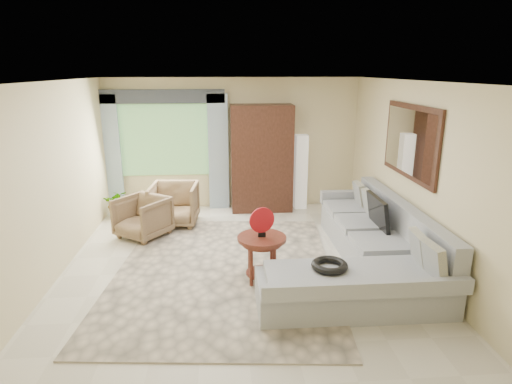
{
  "coord_description": "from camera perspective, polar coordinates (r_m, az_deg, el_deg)",
  "views": [
    {
      "loc": [
        -0.22,
        -5.53,
        2.75
      ],
      "look_at": [
        0.25,
        0.35,
        1.05
      ],
      "focal_mm": 30.0,
      "sensor_mm": 36.0,
      "label": 1
    }
  ],
  "objects": [
    {
      "name": "ground",
      "position": [
        6.18,
        -2.09,
        -10.36
      ],
      "size": [
        6.0,
        6.0,
        0.0
      ],
      "primitive_type": "plane",
      "color": "silver",
      "rests_on": "ground"
    },
    {
      "name": "area_rug",
      "position": [
        6.17,
        -4.19,
        -10.34
      ],
      "size": [
        3.36,
        4.26,
        0.02
      ],
      "primitive_type": "cube",
      "rotation": [
        0.0,
        0.0,
        -0.09
      ],
      "color": "beige",
      "rests_on": "ground"
    },
    {
      "name": "sectional_sofa",
      "position": [
        6.22,
        14.75,
        -7.84
      ],
      "size": [
        2.3,
        3.46,
        0.9
      ],
      "color": "#A2A7AB",
      "rests_on": "ground"
    },
    {
      "name": "tv_screen",
      "position": [
        6.56,
        15.95,
        -2.6
      ],
      "size": [
        0.14,
        0.74,
        0.48
      ],
      "primitive_type": "cube",
      "rotation": [
        0.0,
        -0.17,
        0.0
      ],
      "color": "black",
      "rests_on": "sectional_sofa"
    },
    {
      "name": "garden_hose",
      "position": [
        5.13,
        9.78,
        -9.62
      ],
      "size": [
        0.43,
        0.43,
        0.09
      ],
      "primitive_type": "torus",
      "color": "black",
      "rests_on": "sectional_sofa"
    },
    {
      "name": "coffee_table",
      "position": [
        5.73,
        0.77,
        -8.81
      ],
      "size": [
        0.64,
        0.64,
        0.64
      ],
      "rotation": [
        0.0,
        0.0,
        -0.16
      ],
      "color": "#4A2113",
      "rests_on": "ground"
    },
    {
      "name": "red_disc",
      "position": [
        5.53,
        0.79,
        -3.77
      ],
      "size": [
        0.33,
        0.11,
        0.34
      ],
      "primitive_type": "cylinder",
      "rotation": [
        1.57,
        0.0,
        0.27
      ],
      "color": "#A61017",
      "rests_on": "coffee_table"
    },
    {
      "name": "armchair_left",
      "position": [
        7.46,
        -14.89,
        -3.27
      ],
      "size": [
        1.05,
        1.05,
        0.7
      ],
      "primitive_type": "imported",
      "rotation": [
        0.0,
        0.0,
        -0.62
      ],
      "color": "olive",
      "rests_on": "ground"
    },
    {
      "name": "armchair_right",
      "position": [
        7.92,
        -10.85,
        -1.61
      ],
      "size": [
        0.88,
        0.9,
        0.77
      ],
      "primitive_type": "imported",
      "rotation": [
        0.0,
        0.0,
        -0.08
      ],
      "color": "olive",
      "rests_on": "ground"
    },
    {
      "name": "potted_plant",
      "position": [
        8.62,
        -17.95,
        -1.44
      ],
      "size": [
        0.52,
        0.45,
        0.55
      ],
      "primitive_type": "imported",
      "rotation": [
        0.0,
        0.0,
        0.06
      ],
      "color": "#999999",
      "rests_on": "ground"
    },
    {
      "name": "armoire",
      "position": [
        8.46,
        0.75,
        4.48
      ],
      "size": [
        1.2,
        0.55,
        2.1
      ],
      "primitive_type": "cube",
      "color": "black",
      "rests_on": "ground"
    },
    {
      "name": "floor_lamp",
      "position": [
        8.69,
        5.97,
        2.68
      ],
      "size": [
        0.24,
        0.24,
        1.5
      ],
      "primitive_type": "cube",
      "color": "silver",
      "rests_on": "ground"
    },
    {
      "name": "window",
      "position": [
        8.68,
        -12.08,
        6.78
      ],
      "size": [
        1.8,
        0.04,
        1.4
      ],
      "primitive_type": "cube",
      "color": "#669E59",
      "rests_on": "wall_back"
    },
    {
      "name": "curtain_left",
      "position": [
        8.83,
        -18.84,
        4.78
      ],
      "size": [
        0.4,
        0.08,
        2.3
      ],
      "primitive_type": "cube",
      "color": "#9EB7CC",
      "rests_on": "ground"
    },
    {
      "name": "curtain_right",
      "position": [
        8.56,
        -5.04,
        5.25
      ],
      "size": [
        0.4,
        0.08,
        2.3
      ],
      "primitive_type": "cube",
      "color": "#9EB7CC",
      "rests_on": "ground"
    },
    {
      "name": "valance",
      "position": [
        8.52,
        -12.48,
        12.35
      ],
      "size": [
        2.4,
        0.12,
        0.26
      ],
      "primitive_type": "cube",
      "color": "#1E232D",
      "rests_on": "wall_back"
    },
    {
      "name": "wall_mirror",
      "position": [
        6.54,
        19.84,
        6.33
      ],
      "size": [
        0.05,
        1.7,
        1.05
      ],
      "color": "black",
      "rests_on": "wall_right"
    }
  ]
}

